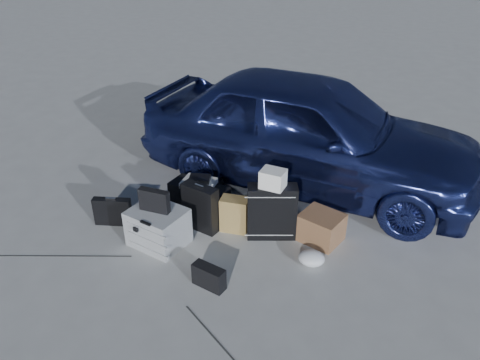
% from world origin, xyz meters
% --- Properties ---
extents(ground, '(60.00, 60.00, 0.00)m').
position_xyz_m(ground, '(0.00, 0.00, 0.00)').
color(ground, '#A3A49F').
rests_on(ground, ground).
extents(car, '(4.81, 2.41, 1.57)m').
position_xyz_m(car, '(0.84, 2.10, 0.79)').
color(car, navy).
rests_on(car, ground).
extents(pelican_case, '(0.71, 0.63, 0.44)m').
position_xyz_m(pelican_case, '(-0.47, 0.10, 0.22)').
color(pelican_case, '#A7ABAD').
rests_on(pelican_case, ground).
extents(laptop_bag, '(0.36, 0.10, 0.27)m').
position_xyz_m(laptop_bag, '(-0.49, 0.11, 0.57)').
color(laptop_bag, black).
rests_on(laptop_bag, pelican_case).
extents(briefcase, '(0.47, 0.21, 0.36)m').
position_xyz_m(briefcase, '(-1.19, 0.27, 0.18)').
color(briefcase, black).
rests_on(briefcase, ground).
extents(suitcase_left, '(0.48, 0.28, 0.59)m').
position_xyz_m(suitcase_left, '(-0.13, 0.53, 0.29)').
color(suitcase_left, black).
rests_on(suitcase_left, ground).
extents(suitcase_right, '(0.60, 0.37, 0.68)m').
position_xyz_m(suitcase_right, '(0.73, 0.65, 0.34)').
color(suitcase_right, black).
rests_on(suitcase_right, ground).
extents(white_carton, '(0.29, 0.24, 0.21)m').
position_xyz_m(white_carton, '(0.73, 0.63, 0.79)').
color(white_carton, white).
rests_on(white_carton, suitcase_right).
extents(duffel_bag, '(0.81, 0.47, 0.38)m').
position_xyz_m(duffel_bag, '(-0.29, 0.89, 0.19)').
color(duffel_bag, black).
rests_on(duffel_bag, ground).
extents(flat_box_white, '(0.41, 0.31, 0.07)m').
position_xyz_m(flat_box_white, '(-0.29, 0.89, 0.41)').
color(flat_box_white, white).
rests_on(flat_box_white, duffel_bag).
extents(flat_box_black, '(0.30, 0.24, 0.06)m').
position_xyz_m(flat_box_black, '(-0.27, 0.89, 0.48)').
color(flat_box_black, black).
rests_on(flat_box_black, flat_box_white).
extents(kraft_bag, '(0.34, 0.22, 0.44)m').
position_xyz_m(kraft_bag, '(0.27, 0.63, 0.22)').
color(kraft_bag, '#AD8B4B').
rests_on(kraft_bag, ground).
extents(cardboard_box, '(0.57, 0.53, 0.34)m').
position_xyz_m(cardboard_box, '(1.30, 0.76, 0.17)').
color(cardboard_box, brown).
rests_on(cardboard_box, ground).
extents(plastic_bag, '(0.31, 0.27, 0.16)m').
position_xyz_m(plastic_bag, '(1.28, 0.28, 0.08)').
color(plastic_bag, silver).
rests_on(plastic_bag, ground).
extents(messenger_bag, '(0.37, 0.22, 0.25)m').
position_xyz_m(messenger_bag, '(0.35, -0.40, 0.12)').
color(messenger_bag, black).
rests_on(messenger_bag, ground).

